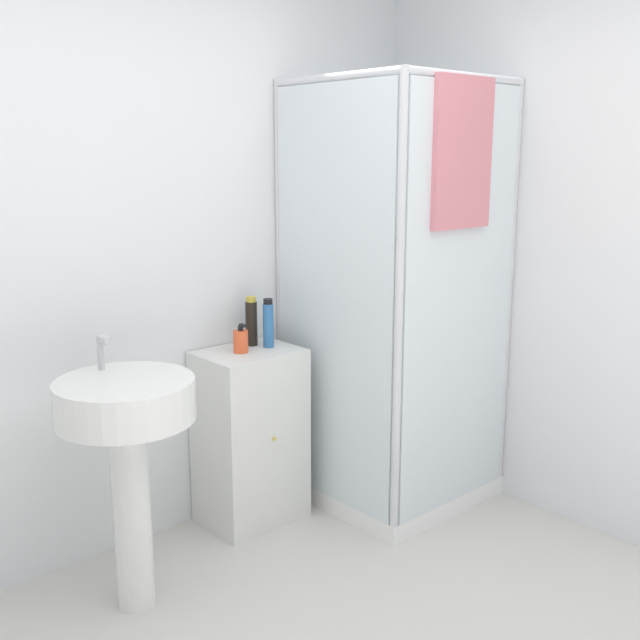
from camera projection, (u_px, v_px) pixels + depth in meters
wall_back at (101, 260)px, 3.01m from camera, size 6.40×0.06×2.50m
shower_enclosure at (395, 385)px, 3.57m from camera, size 0.80×0.83×2.00m
vanity_cabinet at (250, 436)px, 3.42m from camera, size 0.44×0.36×0.81m
sink at (127, 433)px, 2.69m from camera, size 0.50×0.50×1.02m
soap_dispenser at (241, 341)px, 3.30m from camera, size 0.07×0.07×0.13m
shampoo_bottle_tall_black at (251, 322)px, 3.41m from camera, size 0.05×0.05×0.23m
shampoo_bottle_blue at (268, 324)px, 3.38m from camera, size 0.05×0.05×0.22m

